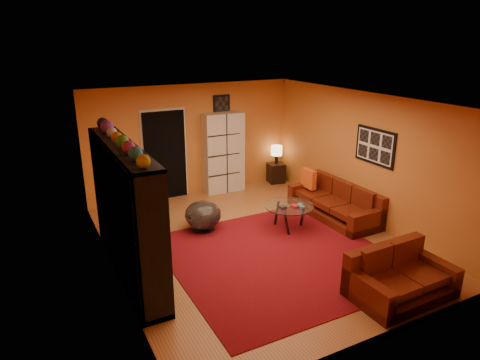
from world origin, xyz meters
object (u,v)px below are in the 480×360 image
loveseat (397,276)px  coffee_table (289,208)px  tv (128,211)px  sofa (337,203)px  entertainment_unit (126,211)px  storage_cabinet (223,153)px  table_lamp (277,151)px  bowl_chair (203,215)px  side_table (276,173)px

loveseat → coffee_table: (-0.16, 2.62, 0.15)m
tv → sofa: bearing=-87.5°
entertainment_unit → tv: bearing=57.8°
sofa → coffee_table: bearing=-178.1°
tv → storage_cabinet: 3.99m
loveseat → table_lamp: 5.32m
tv → table_lamp: bearing=-58.7°
entertainment_unit → bowl_chair: bearing=29.3°
loveseat → sofa: bearing=-23.0°
bowl_chair → side_table: 3.35m
loveseat → table_lamp: bearing=-13.2°
sofa → coffee_table: 1.26m
coffee_table → storage_cabinet: bearing=94.2°
entertainment_unit → storage_cabinet: entertainment_unit is taller
sofa → storage_cabinet: (-1.44, 2.53, 0.67)m
sofa → table_lamp: table_lamp is taller
loveseat → entertainment_unit: bearing=53.1°
sofa → loveseat: bearing=-113.5°
entertainment_unit → bowl_chair: size_ratio=4.21×
table_lamp → side_table: bearing=90.0°
entertainment_unit → side_table: bearing=31.7°
loveseat → storage_cabinet: bearing=3.0°
loveseat → bowl_chair: size_ratio=2.11×
loveseat → storage_cabinet: size_ratio=0.78×
sofa → storage_cabinet: 2.99m
loveseat → coffee_table: 2.63m
sofa → loveseat: (-1.09, -2.69, -0.00)m
side_table → tv: bearing=-148.7°
coffee_table → sofa: bearing=3.2°
loveseat → side_table: size_ratio=3.01×
coffee_table → storage_cabinet: (-0.19, 2.60, 0.52)m
entertainment_unit → tv: 0.10m
coffee_table → entertainment_unit: bearing=-176.4°
sofa → storage_cabinet: size_ratio=1.12×
sofa → bowl_chair: (-2.77, 0.65, 0.02)m
coffee_table → bowl_chair: bearing=154.5°
entertainment_unit → storage_cabinet: (2.97, 2.80, -0.09)m
coffee_table → table_lamp: 2.88m
entertainment_unit → tv: size_ratio=2.94×
entertainment_unit → side_table: size_ratio=6.00×
loveseat → storage_cabinet: 5.27m
entertainment_unit → sofa: size_ratio=1.40×
tv → loveseat: bearing=-127.4°
tv → entertainment_unit: bearing=147.8°
storage_cabinet → table_lamp: size_ratio=4.07×
table_lamp → coffee_table: bearing=-116.9°
storage_cabinet → table_lamp: (1.48, -0.05, -0.13)m
tv → storage_cabinet: size_ratio=0.53×
table_lamp → sofa: bearing=-90.9°
storage_cabinet → tv: bearing=-135.3°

